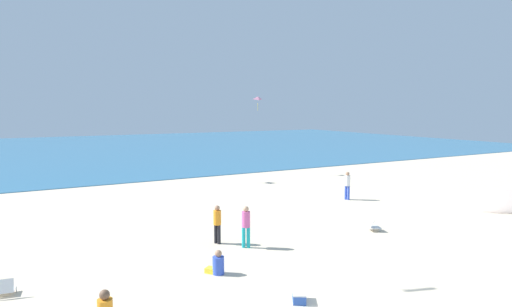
{
  "coord_description": "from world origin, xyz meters",
  "views": [
    {
      "loc": [
        -9.17,
        -8.77,
        5.57
      ],
      "look_at": [
        0.0,
        7.46,
        3.65
      ],
      "focal_mm": 30.91,
      "sensor_mm": 36.0,
      "label": 1
    }
  ],
  "objects_px": {
    "beach_chair_near_camera": "(4,288)",
    "cooler_box": "(299,297)",
    "person_1": "(246,224)",
    "beach_chair_mid_beach": "(372,225)",
    "person_2": "(217,265)",
    "person_0": "(347,184)",
    "person_4": "(217,222)",
    "kite_pink": "(258,98)"
  },
  "relations": [
    {
      "from": "beach_chair_near_camera",
      "to": "person_1",
      "type": "relative_size",
      "value": 0.39
    },
    {
      "from": "person_2",
      "to": "person_1",
      "type": "bearing_deg",
      "value": -83.5
    },
    {
      "from": "beach_chair_mid_beach",
      "to": "person_0",
      "type": "distance_m",
      "value": 6.92
    },
    {
      "from": "person_1",
      "to": "person_2",
      "type": "bearing_deg",
      "value": 168.85
    },
    {
      "from": "person_0",
      "to": "person_2",
      "type": "bearing_deg",
      "value": 16.26
    },
    {
      "from": "beach_chair_near_camera",
      "to": "person_2",
      "type": "height_order",
      "value": "person_2"
    },
    {
      "from": "cooler_box",
      "to": "person_4",
      "type": "height_order",
      "value": "person_4"
    },
    {
      "from": "person_1",
      "to": "beach_chair_mid_beach",
      "type": "bearing_deg",
      "value": -60.2
    },
    {
      "from": "beach_chair_near_camera",
      "to": "person_1",
      "type": "height_order",
      "value": "person_1"
    },
    {
      "from": "beach_chair_near_camera",
      "to": "cooler_box",
      "type": "bearing_deg",
      "value": -112.63
    },
    {
      "from": "person_2",
      "to": "person_0",
      "type": "bearing_deg",
      "value": -95.22
    },
    {
      "from": "beach_chair_near_camera",
      "to": "person_0",
      "type": "xyz_separation_m",
      "value": [
        18.22,
        5.69,
        0.74
      ]
    },
    {
      "from": "cooler_box",
      "to": "beach_chair_mid_beach",
      "type": "bearing_deg",
      "value": 31.78
    },
    {
      "from": "beach_chair_near_camera",
      "to": "person_0",
      "type": "relative_size",
      "value": 0.39
    },
    {
      "from": "person_4",
      "to": "kite_pink",
      "type": "bearing_deg",
      "value": -149.19
    },
    {
      "from": "beach_chair_near_camera",
      "to": "person_1",
      "type": "xyz_separation_m",
      "value": [
        8.45,
        0.52,
        0.73
      ]
    },
    {
      "from": "beach_chair_mid_beach",
      "to": "beach_chair_near_camera",
      "type": "distance_m",
      "value": 14.61
    },
    {
      "from": "beach_chair_near_camera",
      "to": "cooler_box",
      "type": "xyz_separation_m",
      "value": [
        7.44,
        -4.61,
        -0.1
      ]
    },
    {
      "from": "person_0",
      "to": "kite_pink",
      "type": "height_order",
      "value": "kite_pink"
    },
    {
      "from": "cooler_box",
      "to": "person_2",
      "type": "height_order",
      "value": "person_2"
    },
    {
      "from": "person_0",
      "to": "kite_pink",
      "type": "bearing_deg",
      "value": -107.21
    },
    {
      "from": "cooler_box",
      "to": "person_0",
      "type": "relative_size",
      "value": 0.4
    },
    {
      "from": "beach_chair_mid_beach",
      "to": "kite_pink",
      "type": "bearing_deg",
      "value": 95.76
    },
    {
      "from": "person_0",
      "to": "person_2",
      "type": "xyz_separation_m",
      "value": [
        -11.95,
        -7.17,
        -0.68
      ]
    },
    {
      "from": "beach_chair_mid_beach",
      "to": "beach_chair_near_camera",
      "type": "bearing_deg",
      "value": -161.79
    },
    {
      "from": "beach_chair_near_camera",
      "to": "person_2",
      "type": "xyz_separation_m",
      "value": [
        6.27,
        -1.48,
        0.05
      ]
    },
    {
      "from": "cooler_box",
      "to": "person_0",
      "type": "height_order",
      "value": "person_0"
    },
    {
      "from": "beach_chair_mid_beach",
      "to": "cooler_box",
      "type": "height_order",
      "value": "beach_chair_mid_beach"
    },
    {
      "from": "cooler_box",
      "to": "person_2",
      "type": "distance_m",
      "value": 3.34
    },
    {
      "from": "person_1",
      "to": "person_2",
      "type": "distance_m",
      "value": 3.03
    },
    {
      "from": "beach_chair_mid_beach",
      "to": "person_1",
      "type": "relative_size",
      "value": 0.43
    },
    {
      "from": "person_0",
      "to": "person_1",
      "type": "bearing_deg",
      "value": 13.15
    },
    {
      "from": "person_0",
      "to": "cooler_box",
      "type": "bearing_deg",
      "value": 28.98
    },
    {
      "from": "beach_chair_mid_beach",
      "to": "person_0",
      "type": "height_order",
      "value": "person_0"
    },
    {
      "from": "cooler_box",
      "to": "person_0",
      "type": "bearing_deg",
      "value": 43.68
    },
    {
      "from": "person_1",
      "to": "kite_pink",
      "type": "distance_m",
      "value": 20.7
    },
    {
      "from": "beach_chair_mid_beach",
      "to": "kite_pink",
      "type": "height_order",
      "value": "kite_pink"
    },
    {
      "from": "person_2",
      "to": "person_4",
      "type": "height_order",
      "value": "person_4"
    },
    {
      "from": "person_1",
      "to": "person_2",
      "type": "height_order",
      "value": "person_1"
    },
    {
      "from": "beach_chair_mid_beach",
      "to": "person_2",
      "type": "distance_m",
      "value": 8.44
    },
    {
      "from": "beach_chair_near_camera",
      "to": "cooler_box",
      "type": "height_order",
      "value": "beach_chair_near_camera"
    },
    {
      "from": "beach_chair_mid_beach",
      "to": "person_4",
      "type": "distance_m",
      "value": 7.19
    }
  ]
}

